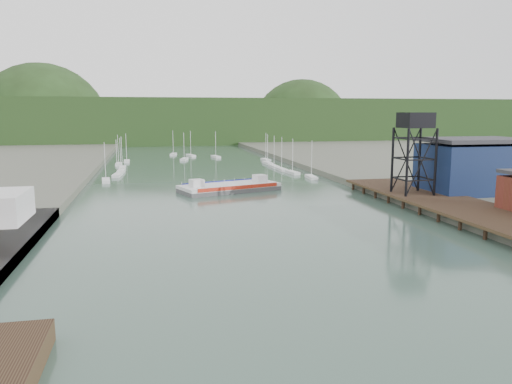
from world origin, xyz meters
name	(u,v)px	position (x,y,z in m)	size (l,w,h in m)	color
ground	(379,362)	(0.00, 0.00, 0.00)	(600.00, 600.00, 0.00)	#2A4237
east_pier	(460,206)	(37.00, 45.00, 1.90)	(14.00, 70.00, 2.45)	black
lift_tower	(415,125)	(35.00, 58.00, 15.65)	(6.50, 6.50, 16.00)	black
blue_shed	(474,166)	(50.00, 60.00, 7.06)	(20.50, 14.50, 11.30)	#0C1637
marina_sailboats	(198,165)	(0.08, 138.46, 0.35)	(57.71, 92.65, 0.90)	silver
distant_hills	(167,124)	(-3.98, 301.35, 10.38)	(500.00, 120.00, 80.00)	black
chain_ferry	(229,187)	(1.90, 81.96, 0.95)	(24.68, 15.99, 3.30)	#4B4B4E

